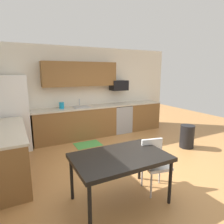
% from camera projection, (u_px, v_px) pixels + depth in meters
% --- Properties ---
extents(ground_plane, '(12.00, 12.00, 0.00)m').
position_uv_depth(ground_plane, '(134.00, 167.00, 4.08)').
color(ground_plane, '#B77F47').
extents(wall_back, '(5.80, 0.10, 2.70)m').
position_uv_depth(wall_back, '(88.00, 92.00, 6.11)').
color(wall_back, silver).
rests_on(wall_back, ground).
extents(cabinet_run_back, '(2.43, 0.60, 0.90)m').
position_uv_depth(cabinet_run_back, '(76.00, 124.00, 5.75)').
color(cabinet_run_back, brown).
rests_on(cabinet_run_back, ground).
extents(cabinet_run_back_right, '(1.12, 0.60, 0.90)m').
position_uv_depth(cabinet_run_back_right, '(141.00, 116.00, 6.82)').
color(cabinet_run_back_right, brown).
rests_on(cabinet_run_back_right, ground).
extents(cabinet_run_left, '(0.60, 2.00, 0.90)m').
position_uv_depth(cabinet_run_left, '(9.00, 154.00, 3.65)').
color(cabinet_run_left, brown).
rests_on(cabinet_run_left, ground).
extents(countertop_back, '(4.80, 0.64, 0.04)m').
position_uv_depth(countertop_back, '(92.00, 107.00, 5.89)').
color(countertop_back, beige).
rests_on(countertop_back, cabinet_run_back).
extents(countertop_left, '(0.64, 2.00, 0.04)m').
position_uv_depth(countertop_left, '(6.00, 130.00, 3.55)').
color(countertop_left, beige).
rests_on(countertop_left, cabinet_run_left).
extents(upper_cabinets_back, '(2.20, 0.34, 0.70)m').
position_uv_depth(upper_cabinets_back, '(80.00, 74.00, 5.67)').
color(upper_cabinets_back, brown).
extents(refrigerator, '(0.76, 0.70, 1.89)m').
position_uv_depth(refrigerator, '(12.00, 113.00, 4.84)').
color(refrigerator, white).
rests_on(refrigerator, ground).
extents(oven_range, '(0.60, 0.60, 0.91)m').
position_uv_depth(oven_range, '(120.00, 118.00, 6.43)').
color(oven_range, '#999BA0').
rests_on(oven_range, ground).
extents(microwave, '(0.54, 0.36, 0.32)m').
position_uv_depth(microwave, '(119.00, 85.00, 6.30)').
color(microwave, black).
extents(sink_basin, '(0.48, 0.40, 0.14)m').
position_uv_depth(sink_basin, '(82.00, 109.00, 5.75)').
color(sink_basin, '#A5A8AD').
rests_on(sink_basin, countertop_back).
extents(sink_faucet, '(0.02, 0.02, 0.24)m').
position_uv_depth(sink_faucet, '(79.00, 103.00, 5.87)').
color(sink_faucet, '#B2B5BA').
rests_on(sink_faucet, countertop_back).
extents(dining_table, '(1.40, 0.90, 0.76)m').
position_uv_depth(dining_table, '(120.00, 159.00, 2.88)').
color(dining_table, black).
rests_on(dining_table, ground).
extents(chair_near_table, '(0.47, 0.47, 0.85)m').
position_uv_depth(chair_near_table, '(154.00, 161.00, 3.25)').
color(chair_near_table, white).
rests_on(chair_near_table, ground).
extents(trash_bin, '(0.36, 0.36, 0.60)m').
position_uv_depth(trash_bin, '(187.00, 136.00, 5.09)').
color(trash_bin, black).
rests_on(trash_bin, ground).
extents(floor_mat, '(0.70, 0.50, 0.01)m').
position_uv_depth(floor_mat, '(88.00, 144.00, 5.33)').
color(floor_mat, '#4CA54C').
rests_on(floor_mat, ground).
extents(kettle, '(0.14, 0.14, 0.20)m').
position_uv_depth(kettle, '(62.00, 106.00, 5.50)').
color(kettle, '#198CBF').
rests_on(kettle, countertop_back).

